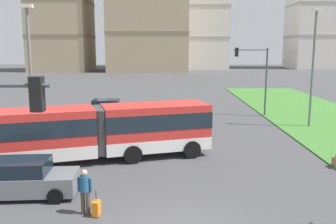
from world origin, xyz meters
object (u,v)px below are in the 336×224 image
Objects in this scene: streetlight_left at (31,73)px; car_grey_wagon at (23,179)px; car_white_van at (108,109)px; rolling_suitcase at (96,208)px; traffic_light_far_right at (256,70)px; apartment_tower_west at (60,3)px; pedestrian_crossing at (85,189)px; articulated_bus at (106,130)px; streetlight_median at (313,63)px.

car_grey_wagon is at bearing -73.82° from streetlight_left.
car_white_van is 4.59× the size of rolling_suitcase.
traffic_light_far_right is (10.50, 20.50, 3.90)m from rolling_suitcase.
apartment_tower_west is (-23.96, 68.69, 17.25)m from car_white_van.
pedestrian_crossing is 1.79× the size of rolling_suitcase.
articulated_bus is 13.02m from car_white_van.
pedestrian_crossing is 0.28× the size of traffic_light_far_right.
pedestrian_crossing is at bearing -82.71° from car_white_van.
streetlight_left is 0.24× the size of apartment_tower_west.
pedestrian_crossing is 10.49m from streetlight_left.
car_grey_wagon is at bearing 150.95° from pedestrian_crossing.
articulated_bus is 17.27m from streetlight_median.
streetlight_median is 0.25× the size of apartment_tower_west.
car_grey_wagon is 22.50m from streetlight_median.
streetlight_median is at bearing 30.55° from articulated_bus.
car_grey_wagon is at bearing -74.86° from apartment_tower_west.
apartment_tower_west is (-21.50, 79.97, 13.25)m from streetlight_left.
rolling_suitcase is 23.36m from traffic_light_far_right.
rolling_suitcase is (3.47, -1.88, -0.44)m from car_grey_wagon.
car_white_van is 0.52× the size of streetlight_left.
traffic_light_far_right is at bearing 36.69° from streetlight_left.
streetlight_left reaches higher than articulated_bus.
traffic_light_far_right is at bearing 61.67° from pedestrian_crossing.
car_white_van is 0.72× the size of traffic_light_far_right.
pedestrian_crossing reaches higher than rolling_suitcase.
apartment_tower_west reaches higher than articulated_bus.
pedestrian_crossing is at bearing -59.43° from streetlight_left.
streetlight_median is (17.23, 13.84, 4.27)m from car_grey_wagon.
rolling_suitcase is at bearing -57.82° from streetlight_left.
apartment_tower_west reaches higher than streetlight_median.
pedestrian_crossing is at bearing -73.32° from apartment_tower_west.
car_grey_wagon is 0.73× the size of traffic_light_far_right.
car_white_van is at bearing 97.29° from pedestrian_crossing.
traffic_light_far_right is at bearing 53.13° from car_grey_wagon.
articulated_bus reaches higher than car_grey_wagon.
apartment_tower_west is (-26.48, 88.41, 17.01)m from pedestrian_crossing.
car_grey_wagon is 3.47m from pedestrian_crossing.
rolling_suitcase is at bearing -117.11° from traffic_light_far_right.
pedestrian_crossing reaches higher than car_grey_wagon.
traffic_light_far_right is at bearing 2.50° from car_white_van.
apartment_tower_west is at bearing 118.79° from traffic_light_far_right.
streetlight_left is (-1.96, 6.76, 4.00)m from car_grey_wagon.
car_white_van is 2.56× the size of pedestrian_crossing.
streetlight_median is (14.58, 8.61, 3.37)m from articulated_bus.
traffic_light_far_right reaches higher than car_grey_wagon.
streetlight_left is at bearing -143.31° from traffic_light_far_right.
rolling_suitcase is at bearing -23.96° from pedestrian_crossing.
rolling_suitcase is (0.45, -0.20, -0.69)m from pedestrian_crossing.
articulated_bus is 1.92× the size of traffic_light_far_right.
streetlight_left is (-15.93, -11.87, 0.54)m from traffic_light_far_right.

